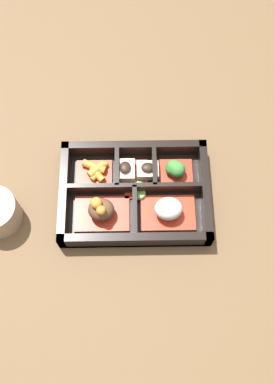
{
  "coord_description": "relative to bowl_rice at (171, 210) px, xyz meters",
  "views": [
    {
      "loc": [
        0.0,
        0.31,
        0.78
      ],
      "look_at": [
        0.0,
        0.0,
        0.03
      ],
      "focal_mm": 42.0,
      "sensor_mm": 36.0,
      "label": 1
    }
  ],
  "objects": [
    {
      "name": "bowl_pickles",
      "position": [
        0.05,
        -0.04,
        -0.01
      ],
      "size": [
        0.04,
        0.03,
        0.01
      ],
      "color": "#B22D19",
      "rests_on": "bento_base"
    },
    {
      "name": "bowl_rice",
      "position": [
        0.0,
        0.0,
        0.0
      ],
      "size": [
        0.1,
        0.07,
        0.04
      ],
      "color": "#B22D19",
      "rests_on": "bento_base"
    },
    {
      "name": "bowl_greens",
      "position": [
        -0.01,
        -0.08,
        -0.0
      ],
      "size": [
        0.06,
        0.05,
        0.04
      ],
      "color": "#B22D19",
      "rests_on": "bento_base"
    },
    {
      "name": "bowl_carrots",
      "position": [
        0.13,
        -0.08,
        -0.01
      ],
      "size": [
        0.07,
        0.05,
        0.02
      ],
      "color": "#B22D19",
      "rests_on": "bento_base"
    },
    {
      "name": "bowl_stew",
      "position": [
        0.12,
        0.0,
        0.0
      ],
      "size": [
        0.1,
        0.07,
        0.06
      ],
      "color": "#B22D19",
      "rests_on": "bento_base"
    },
    {
      "name": "ground_plane",
      "position": [
        0.06,
        -0.04,
        -0.03
      ],
      "size": [
        3.0,
        3.0,
        0.0
      ],
      "primitive_type": "plane",
      "color": "brown"
    },
    {
      "name": "bento_base",
      "position": [
        0.06,
        -0.04,
        -0.02
      ],
      "size": [
        0.27,
        0.19,
        0.01
      ],
      "color": "black",
      "rests_on": "ground_plane"
    },
    {
      "name": "bento_rim",
      "position": [
        0.06,
        -0.04,
        -0.01
      ],
      "size": [
        0.27,
        0.19,
        0.04
      ],
      "color": "black",
      "rests_on": "ground_plane"
    },
    {
      "name": "bowl_tofu",
      "position": [
        0.06,
        -0.08,
        -0.0
      ],
      "size": [
        0.08,
        0.05,
        0.03
      ],
      "color": "#B22D19",
      "rests_on": "bento_base"
    }
  ]
}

